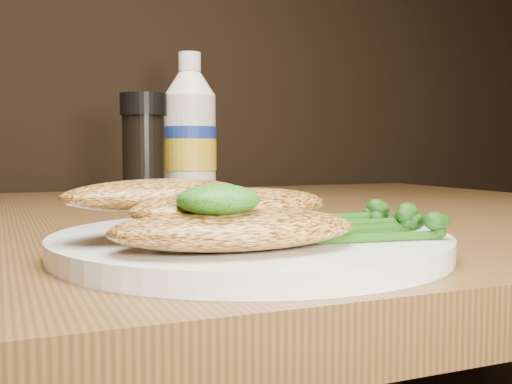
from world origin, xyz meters
name	(u,v)px	position (x,y,z in m)	size (l,w,h in m)	color
plate	(250,243)	(0.01, 0.79, 0.76)	(0.26, 0.26, 0.01)	white
chicken_front	(235,229)	(-0.03, 0.73, 0.77)	(0.14, 0.08, 0.02)	gold
chicken_mid	(235,206)	(-0.01, 0.77, 0.78)	(0.14, 0.07, 0.02)	gold
chicken_back	(158,194)	(-0.05, 0.80, 0.79)	(0.13, 0.06, 0.02)	gold
pesto_front	(218,200)	(-0.04, 0.73, 0.79)	(0.05, 0.04, 0.02)	#0C3407
broccolini_bundle	(338,220)	(0.05, 0.76, 0.77)	(0.13, 0.10, 0.02)	#1C4C10
mayo_bottle	(190,128)	(0.08, 1.18, 0.85)	(0.07, 0.07, 0.19)	beige
pepper_grinder	(144,151)	(0.01, 1.13, 0.82)	(0.05, 0.05, 0.13)	black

